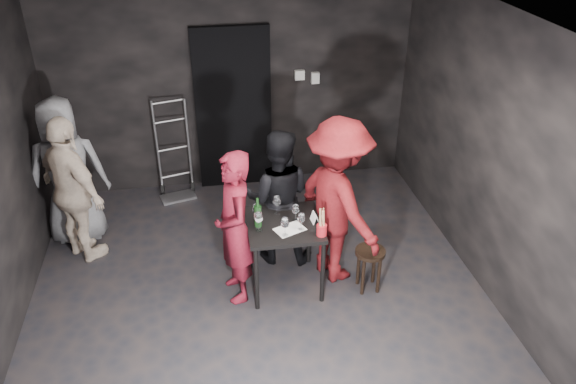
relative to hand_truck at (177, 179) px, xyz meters
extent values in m
cube|color=black|center=(0.79, -2.24, -0.23)|extent=(4.50, 5.00, 0.02)
cube|color=silver|center=(0.79, -2.24, 2.47)|extent=(4.50, 5.00, 0.02)
cube|color=black|center=(0.79, 0.26, 1.12)|extent=(4.50, 0.04, 2.70)
cube|color=black|center=(3.04, -2.24, 1.12)|extent=(0.04, 5.00, 2.70)
cube|color=black|center=(0.79, 0.20, 0.82)|extent=(0.95, 0.10, 2.10)
cube|color=#B7B7B2|center=(1.64, 0.21, 1.22)|extent=(0.12, 0.06, 0.12)
cube|color=#B7B7B2|center=(1.84, 0.21, 1.17)|extent=(0.10, 0.06, 0.14)
cylinder|color=#B2B2B7|center=(-0.19, 0.04, 0.42)|extent=(0.03, 0.03, 1.29)
cylinder|color=#B2B2B7|center=(0.19, 0.04, 0.42)|extent=(0.03, 0.03, 1.29)
cube|color=#B2B2B7|center=(0.00, -0.08, -0.22)|extent=(0.43, 0.24, 0.03)
cylinder|color=black|center=(-0.19, 0.07, -0.15)|extent=(0.04, 0.16, 0.16)
cylinder|color=black|center=(0.19, 0.07, -0.15)|extent=(0.04, 0.16, 0.16)
cube|color=black|center=(1.06, -2.00, 0.50)|extent=(0.72, 0.72, 0.04)
cylinder|color=black|center=(0.74, -2.32, 0.12)|extent=(0.04, 0.04, 0.71)
cylinder|color=black|center=(1.38, -2.32, 0.12)|extent=(0.04, 0.04, 0.71)
cylinder|color=black|center=(0.74, -1.68, 0.12)|extent=(0.04, 0.04, 0.71)
cylinder|color=black|center=(1.38, -1.68, 0.12)|extent=(0.04, 0.04, 0.71)
cylinder|color=black|center=(1.89, -2.21, 0.22)|extent=(0.30, 0.30, 0.04)
cylinder|color=black|center=(1.97, -2.13, -0.03)|extent=(0.04, 0.04, 0.41)
cylinder|color=black|center=(1.81, -2.13, -0.03)|extent=(0.04, 0.04, 0.41)
cylinder|color=black|center=(1.81, -2.29, -0.03)|extent=(0.04, 0.04, 0.41)
cylinder|color=black|center=(1.97, -2.29, -0.03)|extent=(0.04, 0.04, 0.41)
imported|color=maroon|center=(0.58, -2.06, 0.58)|extent=(0.48, 0.65, 1.63)
imported|color=black|center=(1.08, -1.52, 0.52)|extent=(0.81, 0.57, 1.50)
imported|color=maroon|center=(1.62, -1.91, 0.79)|extent=(1.09, 1.45, 2.04)
imported|color=beige|center=(-1.00, -1.15, 0.66)|extent=(1.07, 1.11, 1.78)
imported|color=slate|center=(-1.11, -0.76, 0.72)|extent=(0.96, 0.56, 1.90)
cube|color=white|center=(1.10, -2.12, 0.52)|extent=(0.33, 0.28, 0.00)
cylinder|color=black|center=(0.81, -2.01, 0.63)|extent=(0.07, 0.07, 0.22)
cylinder|color=black|center=(0.81, -2.01, 0.78)|extent=(0.03, 0.03, 0.09)
cylinder|color=white|center=(0.81, -2.01, 0.64)|extent=(0.07, 0.07, 0.07)
cylinder|color=red|center=(1.37, -2.26, 0.57)|extent=(0.10, 0.10, 0.11)
camera|label=1|loc=(0.32, -6.44, 3.53)|focal=35.00mm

